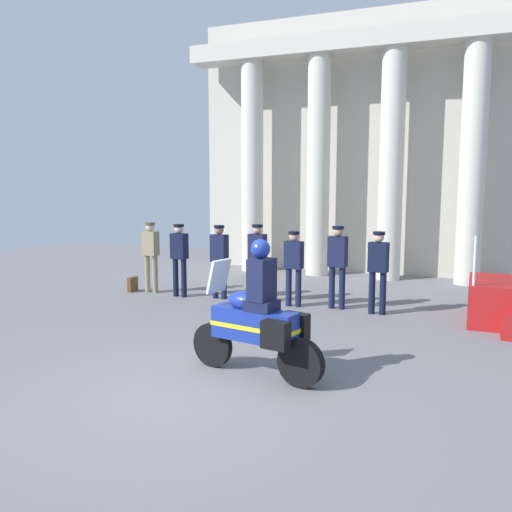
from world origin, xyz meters
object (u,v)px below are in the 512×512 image
object	(u,v)px
officer_in_row_1	(179,254)
officer_in_row_3	(257,256)
officer_in_row_5	(337,260)
officer_in_row_4	(294,262)
briefcase_on_ground	(133,284)
officer_in_row_2	(219,256)
officer_in_row_0	(151,251)
motorcycle_with_rider	(259,320)
officer_in_row_6	(378,266)

from	to	relation	value
officer_in_row_1	officer_in_row_3	size ratio (longest dim) A/B	0.98
officer_in_row_1	officer_in_row_5	world-z (taller)	officer_in_row_5
officer_in_row_4	officer_in_row_3	bearing A→B (deg)	0.35
briefcase_on_ground	officer_in_row_4	bearing A→B (deg)	-0.70
officer_in_row_2	officer_in_row_4	distance (m)	1.84
officer_in_row_2	officer_in_row_3	distance (m)	0.95
officer_in_row_1	officer_in_row_2	size ratio (longest dim) A/B	1.00
officer_in_row_5	officer_in_row_3	bearing A→B (deg)	8.09
officer_in_row_0	motorcycle_with_rider	xyz separation A→B (m)	(4.61, -4.42, -0.22)
officer_in_row_1	officer_in_row_2	bearing A→B (deg)	-162.99
officer_in_row_0	officer_in_row_2	distance (m)	1.85
officer_in_row_0	officer_in_row_1	world-z (taller)	officer_in_row_0
officer_in_row_0	motorcycle_with_rider	world-z (taller)	motorcycle_with_rider
officer_in_row_1	officer_in_row_4	distance (m)	2.80
officer_in_row_0	officer_in_row_5	size ratio (longest dim) A/B	0.98
officer_in_row_0	motorcycle_with_rider	size ratio (longest dim) A/B	0.83
officer_in_row_5	briefcase_on_ground	distance (m)	5.18
briefcase_on_ground	officer_in_row_6	bearing A→B (deg)	-0.79
officer_in_row_5	motorcycle_with_rider	xyz separation A→B (m)	(0.00, -4.43, -0.24)
officer_in_row_3	officer_in_row_6	size ratio (longest dim) A/B	1.04
officer_in_row_0	officer_in_row_6	bearing A→B (deg)	-174.28
officer_in_row_3	motorcycle_with_rider	bearing A→B (deg)	119.63
officer_in_row_0	motorcycle_with_rider	bearing A→B (deg)	143.51
motorcycle_with_rider	officer_in_row_1	bearing A→B (deg)	-37.52
officer_in_row_0	officer_in_row_1	bearing A→B (deg)	177.10
officer_in_row_6	motorcycle_with_rider	bearing A→B (deg)	85.72
officer_in_row_6	briefcase_on_ground	bearing A→B (deg)	6.51
officer_in_row_1	officer_in_row_4	bearing A→B (deg)	-171.88
officer_in_row_0	officer_in_row_6	world-z (taller)	officer_in_row_0
motorcycle_with_rider	officer_in_row_6	bearing A→B (deg)	-90.22
motorcycle_with_rider	officer_in_row_5	bearing A→B (deg)	-78.63
briefcase_on_ground	officer_in_row_1	bearing A→B (deg)	-3.75
officer_in_row_0	officer_in_row_4	xyz separation A→B (m)	(3.69, -0.12, -0.05)
officer_in_row_2	officer_in_row_0	bearing A→B (deg)	7.41
officer_in_row_4	officer_in_row_5	bearing A→B (deg)	-164.48
officer_in_row_3	officer_in_row_5	distance (m)	1.81
officer_in_row_5	officer_in_row_0	bearing A→B (deg)	7.46
officer_in_row_0	officer_in_row_3	bearing A→B (deg)	-172.95
officer_in_row_0	motorcycle_with_rider	distance (m)	6.39
officer_in_row_2	officer_in_row_5	xyz separation A→B (m)	(2.76, 0.01, 0.04)
officer_in_row_0	officer_in_row_1	xyz separation A→B (m)	(0.89, -0.16, -0.01)
officer_in_row_2	officer_in_row_6	bearing A→B (deg)	-175.14
officer_in_row_6	motorcycle_with_rider	distance (m)	4.36
motorcycle_with_rider	briefcase_on_ground	size ratio (longest dim) A/B	5.76
officer_in_row_3	officer_in_row_4	bearing A→B (deg)	-179.65
officer_in_row_6	motorcycle_with_rider	xyz separation A→B (m)	(-0.87, -4.27, -0.20)
officer_in_row_1	motorcycle_with_rider	bearing A→B (deg)	138.42
officer_in_row_4	motorcycle_with_rider	distance (m)	4.40
officer_in_row_4	motorcycle_with_rider	bearing A→B (deg)	109.42
officer_in_row_2	briefcase_on_ground	size ratio (longest dim) A/B	4.72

